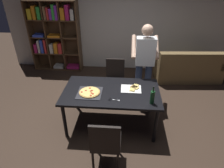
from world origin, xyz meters
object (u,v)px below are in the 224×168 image
(dining_table, at_px, (111,94))
(kitchen_scissors, at_px, (112,99))
(chair_far_side, at_px, (115,76))
(wine_bottle, at_px, (152,97))
(chair_near_camera, at_px, (106,142))
(pepperoni_pizza_on_tray, at_px, (90,92))
(person_serving_pizza, at_px, (145,62))
(bookshelf, at_px, (54,35))
(couch, at_px, (187,68))

(dining_table, distance_m, kitchen_scissors, 0.29)
(chair_far_side, bearing_deg, dining_table, -90.00)
(wine_bottle, bearing_deg, chair_near_camera, -135.81)
(pepperoni_pizza_on_tray, bearing_deg, person_serving_pizza, 41.48)
(person_serving_pizza, bearing_deg, wine_bottle, -86.62)
(chair_near_camera, relative_size, bookshelf, 0.46)
(couch, relative_size, bookshelf, 0.90)
(dining_table, bearing_deg, wine_bottle, -25.25)
(kitchen_scissors, bearing_deg, couch, 50.43)
(person_serving_pizza, distance_m, pepperoni_pizza_on_tray, 1.34)
(couch, xyz_separation_m, bookshelf, (-3.71, 0.39, 0.73))
(dining_table, height_order, pepperoni_pizza_on_tray, pepperoni_pizza_on_tray)
(chair_far_side, xyz_separation_m, person_serving_pizza, (0.62, -0.22, 0.49))
(bookshelf, bearing_deg, chair_far_side, -37.70)
(chair_near_camera, xyz_separation_m, couch, (1.90, 2.97, -0.21))
(dining_table, relative_size, pepperoni_pizza_on_tray, 4.05)
(chair_far_side, bearing_deg, chair_near_camera, -90.00)
(couch, bearing_deg, dining_table, -133.79)
(chair_far_side, bearing_deg, bookshelf, 142.30)
(chair_far_side, bearing_deg, person_serving_pizza, -19.67)
(kitchen_scissors, bearing_deg, person_serving_pizza, 60.72)
(couch, distance_m, person_serving_pizza, 1.91)
(dining_table, xyz_separation_m, kitchen_scissors, (0.03, -0.28, 0.07))
(dining_table, height_order, person_serving_pizza, person_serving_pizza)
(pepperoni_pizza_on_tray, xyz_separation_m, kitchen_scissors, (0.41, -0.16, -0.01))
(dining_table, height_order, chair_near_camera, chair_near_camera)
(couch, xyz_separation_m, kitchen_scissors, (-1.87, -2.26, 0.45))
(couch, height_order, wine_bottle, wine_bottle)
(pepperoni_pizza_on_tray, xyz_separation_m, wine_bottle, (1.05, -0.21, 0.10))
(dining_table, distance_m, person_serving_pizza, 1.03)
(pepperoni_pizza_on_tray, relative_size, kitchen_scissors, 2.14)
(chair_far_side, distance_m, pepperoni_pizza_on_tray, 1.18)
(dining_table, xyz_separation_m, pepperoni_pizza_on_tray, (-0.37, -0.11, 0.08))
(dining_table, relative_size, kitchen_scissors, 8.67)
(dining_table, xyz_separation_m, wine_bottle, (0.68, -0.32, 0.19))
(kitchen_scissors, bearing_deg, bookshelf, 124.78)
(dining_table, height_order, wine_bottle, wine_bottle)
(chair_near_camera, bearing_deg, bookshelf, 118.29)
(couch, height_order, bookshelf, bookshelf)
(bookshelf, bearing_deg, couch, -6.05)
(couch, bearing_deg, bookshelf, 173.95)
(dining_table, distance_m, wine_bottle, 0.78)
(wine_bottle, bearing_deg, dining_table, 154.75)
(dining_table, xyz_separation_m, couch, (1.90, 1.99, -0.38))
(chair_near_camera, bearing_deg, chair_far_side, 90.00)
(dining_table, distance_m, pepperoni_pizza_on_tray, 0.40)
(chair_near_camera, height_order, chair_far_side, same)
(chair_far_side, relative_size, bookshelf, 0.46)
(dining_table, relative_size, person_serving_pizza, 0.98)
(chair_far_side, bearing_deg, kitchen_scissors, -88.42)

